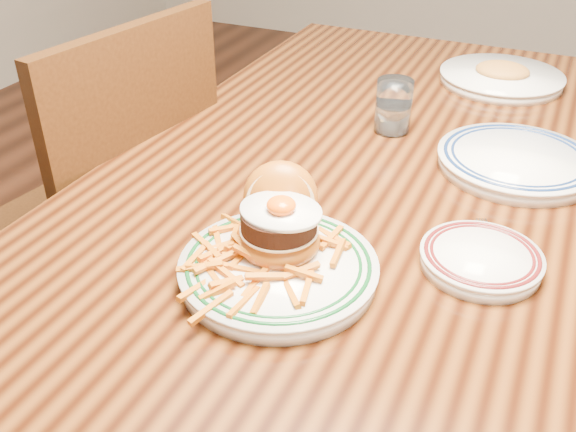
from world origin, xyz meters
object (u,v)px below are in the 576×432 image
at_px(side_plate, 481,258).
at_px(main_plate, 279,250).
at_px(table, 353,200).
at_px(chair_left, 111,216).

bearing_deg(side_plate, main_plate, -133.17).
distance_m(table, main_plate, 0.39).
bearing_deg(chair_left, table, 15.89).
bearing_deg(table, chair_left, -172.45).
distance_m(chair_left, main_plate, 0.69).
relative_size(main_plate, side_plate, 1.60).
xyz_separation_m(table, main_plate, (0.02, -0.37, 0.12)).
xyz_separation_m(chair_left, side_plate, (0.82, -0.17, 0.24)).
distance_m(table, chair_left, 0.57).
xyz_separation_m(main_plate, side_plate, (0.26, 0.13, -0.02)).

